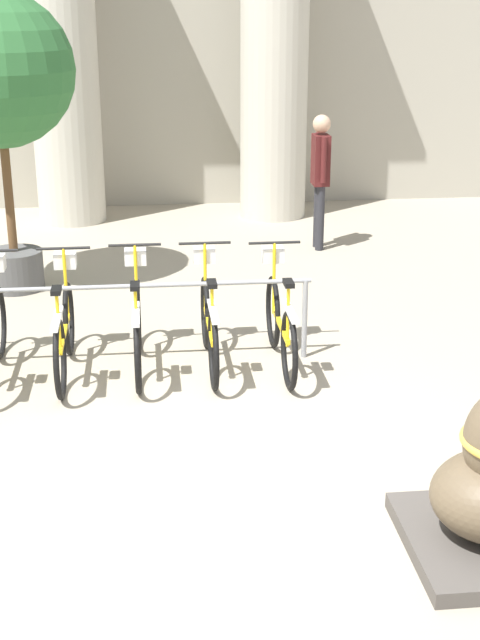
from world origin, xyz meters
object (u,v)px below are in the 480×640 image
(bicycle_3, at_px, (64,329))
(bicycle_4, at_px, (137,325))
(bicycle_6, at_px, (280,322))
(bicycle_5, at_px, (209,322))
(person_pedestrian, at_px, (320,169))

(bicycle_3, bearing_deg, bicycle_4, 4.29)
(bicycle_3, xyz_separation_m, bicycle_6, (1.92, -0.01, 0.00))
(bicycle_3, relative_size, bicycle_6, 1.00)
(bicycle_5, height_order, bicycle_6, same)
(bicycle_6, bearing_deg, bicycle_4, 177.31)
(bicycle_5, relative_size, person_pedestrian, 0.95)
(bicycle_4, distance_m, person_pedestrian, 4.52)
(bicycle_4, height_order, bicycle_6, same)
(bicycle_3, distance_m, person_pedestrian, 4.93)
(bicycle_3, bearing_deg, person_pedestrian, 51.82)
(bicycle_3, height_order, person_pedestrian, person_pedestrian)
(bicycle_5, bearing_deg, bicycle_4, 179.60)
(bicycle_3, height_order, bicycle_4, same)
(bicycle_4, relative_size, person_pedestrian, 0.95)
(bicycle_4, bearing_deg, bicycle_6, -2.69)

